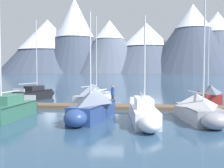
# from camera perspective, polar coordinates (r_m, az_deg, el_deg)

# --- Properties ---
(ground_plane) EXTENTS (700.00, 700.00, 0.00)m
(ground_plane) POSITION_cam_1_polar(r_m,az_deg,el_deg) (19.73, -1.16, -6.75)
(ground_plane) COLOR #2D4C6B
(mountain_west_summit) EXTENTS (93.32, 93.32, 51.10)m
(mountain_west_summit) POSITION_cam_1_polar(r_m,az_deg,el_deg) (275.34, -13.21, 8.02)
(mountain_west_summit) COLOR #424C60
(mountain_west_summit) RESTS_ON ground
(mountain_central_massif) EXTENTS (64.51, 64.51, 69.48)m
(mountain_central_massif) POSITION_cam_1_polar(r_m,az_deg,el_deg) (262.54, -7.77, 10.42)
(mountain_central_massif) COLOR #424C60
(mountain_central_massif) RESTS_ON ground
(mountain_shoulder_ridge) EXTENTS (70.88, 70.88, 47.91)m
(mountain_shoulder_ridge) POSITION_cam_1_polar(r_m,az_deg,el_deg) (252.94, -0.49, 7.92)
(mountain_shoulder_ridge) COLOR slate
(mountain_shoulder_ridge) RESTS_ON ground
(mountain_east_summit) EXTENTS (90.32, 90.32, 45.96)m
(mountain_east_summit) POSITION_cam_1_polar(r_m,az_deg,el_deg) (258.18, 7.13, 7.70)
(mountain_east_summit) COLOR #4C566B
(mountain_east_summit) RESTS_ON ground
(mountain_rear_spur) EXTENTS (83.12, 83.12, 59.24)m
(mountain_rear_spur) POSITION_cam_1_polar(r_m,az_deg,el_deg) (249.38, 16.36, 9.21)
(mountain_rear_spur) COLOR #424C60
(mountain_rear_spur) RESTS_ON ground
(mountain_north_horn) EXTENTS (75.16, 75.16, 52.70)m
(mountain_north_horn) POSITION_cam_1_polar(r_m,az_deg,el_deg) (255.12, 20.96, 8.21)
(mountain_north_horn) COLOR slate
(mountain_north_horn) RESTS_ON ground
(dock) EXTENTS (20.79, 3.22, 0.30)m
(dock) POSITION_cam_1_polar(r_m,az_deg,el_deg) (23.64, -0.32, -4.75)
(dock) COLOR brown
(dock) RESTS_ON ground
(sailboat_nearest_berth) EXTENTS (3.18, 6.28, 8.86)m
(sailboat_nearest_berth) POSITION_cam_1_polar(r_m,az_deg,el_deg) (31.76, -15.40, -1.93)
(sailboat_nearest_berth) COLOR black
(sailboat_nearest_berth) RESTS_ON ground
(sailboat_second_berth) EXTENTS (2.35, 6.23, 8.58)m
(sailboat_second_berth) POSITION_cam_1_polar(r_m,az_deg,el_deg) (19.85, -21.33, -4.99)
(sailboat_second_berth) COLOR #336B56
(sailboat_second_berth) RESTS_ON ground
(sailboat_mid_dock_port) EXTENTS (3.77, 7.67, 9.00)m
(sailboat_mid_dock_port) POSITION_cam_1_polar(r_m,az_deg,el_deg) (29.01, -3.65, -1.83)
(sailboat_mid_dock_port) COLOR silver
(sailboat_mid_dock_port) RESTS_ON ground
(sailboat_mid_dock_starboard) EXTENTS (2.93, 6.31, 7.07)m
(sailboat_mid_dock_starboard) POSITION_cam_1_polar(r_m,az_deg,el_deg) (18.36, -4.11, -4.34)
(sailboat_mid_dock_starboard) COLOR navy
(sailboat_mid_dock_starboard) RESTS_ON ground
(sailboat_far_berth) EXTENTS (1.85, 6.99, 6.62)m
(sailboat_far_berth) POSITION_cam_1_polar(r_m,az_deg,el_deg) (17.31, 6.66, -6.07)
(sailboat_far_berth) COLOR white
(sailboat_far_berth) RESTS_ON ground
(sailboat_outer_slip) EXTENTS (2.50, 5.65, 7.63)m
(sailboat_outer_slip) POSITION_cam_1_polar(r_m,az_deg,el_deg) (18.46, 17.65, -4.92)
(sailboat_outer_slip) COLOR #93939E
(sailboat_outer_slip) RESTS_ON ground
(sailboat_end_of_dock) EXTENTS (2.07, 6.28, 7.89)m
(sailboat_end_of_dock) POSITION_cam_1_polar(r_m,az_deg,el_deg) (29.32, 19.45, -1.98)
(sailboat_end_of_dock) COLOR #B2332D
(sailboat_end_of_dock) RESTS_ON ground
(person_on_dock) EXTENTS (0.31, 0.57, 1.69)m
(person_on_dock) POSITION_cam_1_polar(r_m,az_deg,el_deg) (23.60, 0.13, -2.04)
(person_on_dock) COLOR #232328
(person_on_dock) RESTS_ON dock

